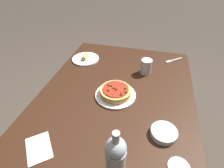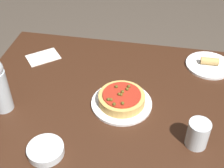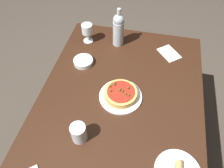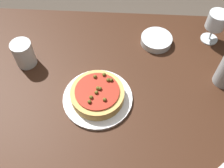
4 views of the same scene
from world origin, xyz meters
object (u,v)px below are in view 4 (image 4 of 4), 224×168
object	(u,v)px
wine_glass	(216,22)
dinner_plate	(98,98)
water_cup	(24,54)
pizza	(97,94)
side_bowl	(156,40)
dining_table	(97,110)

from	to	relation	value
wine_glass	dinner_plate	bearing A→B (deg)	-143.95
wine_glass	water_cup	size ratio (longest dim) A/B	1.30
dinner_plate	wine_glass	world-z (taller)	wine_glass
pizza	side_bowl	distance (m)	0.37
wine_glass	water_cup	world-z (taller)	wine_glass
dining_table	dinner_plate	size ratio (longest dim) A/B	5.19
dinner_plate	water_cup	distance (m)	0.34
dinner_plate	wine_glass	bearing A→B (deg)	36.05
wine_glass	side_bowl	bearing A→B (deg)	-171.70
dinner_plate	pizza	bearing A→B (deg)	45.13
dining_table	water_cup	xyz separation A→B (m)	(-0.29, 0.16, 0.14)
pizza	water_cup	xyz separation A→B (m)	(-0.30, 0.16, 0.02)
pizza	dinner_plate	bearing A→B (deg)	-134.87
dining_table	pizza	distance (m)	0.12
dinner_plate	side_bowl	size ratio (longest dim) A/B	1.93
dinner_plate	side_bowl	xyz separation A→B (m)	(0.22, 0.30, 0.01)
side_bowl	wine_glass	bearing A→B (deg)	8.30
dinner_plate	water_cup	world-z (taller)	water_cup
pizza	side_bowl	size ratio (longest dim) A/B	1.46
dinner_plate	pizza	size ratio (longest dim) A/B	1.32
pizza	wine_glass	world-z (taller)	wine_glass
dinner_plate	pizza	world-z (taller)	pizza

